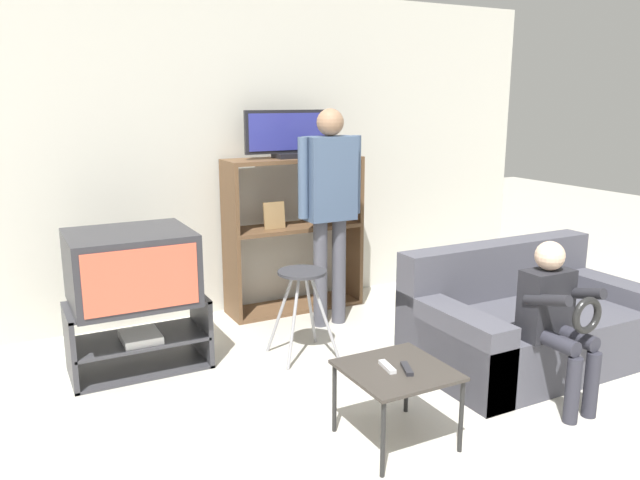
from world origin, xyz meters
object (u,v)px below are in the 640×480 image
remote_control_black (407,369)px  couch (526,324)px  remote_control_white (387,367)px  television_flat (292,136)px  television_main (131,267)px  person_seated_child (556,312)px  media_shelf (294,233)px  snack_table (397,376)px  person_standing_adult (330,196)px  folding_stool (302,287)px  tv_stand (139,336)px

remote_control_black → couch: size_ratio=0.09×
remote_control_black → remote_control_white: (-0.08, 0.07, 0.00)m
television_flat → television_main: bearing=-156.4°
television_flat → person_seated_child: 2.49m
media_shelf → remote_control_black: 2.26m
snack_table → couch: size_ratio=0.32×
television_flat → person_standing_adult: person_standing_adult is taller
folding_stool → remote_control_white: (-0.11, -1.21, -0.07)m
folding_stool → remote_control_white: folding_stool is taller
folding_stool → tv_stand: bearing=164.6°
folding_stool → person_standing_adult: (0.46, 0.46, 0.53)m
tv_stand → remote_control_black: 1.88m
person_seated_child → television_main: bearing=141.9°
media_shelf → snack_table: 2.23m
snack_table → remote_control_white: remote_control_white is taller
tv_stand → television_main: (-0.02, 0.01, 0.47)m
snack_table → remote_control_black: size_ratio=3.60×
television_flat → person_standing_adult: size_ratio=0.47×
tv_stand → couch: (2.37, -1.07, 0.03)m
folding_stool → remote_control_black: 1.28m
television_main → person_standing_adult: (1.54, 0.15, 0.33)m
folding_stool → television_main: bearing=164.1°
media_shelf → remote_control_black: size_ratio=8.91×
media_shelf → tv_stand: bearing=-155.9°
folding_stool → snack_table: (-0.06, -1.24, -0.12)m
tv_stand → media_shelf: media_shelf is taller
remote_control_black → couch: couch is taller
television_main → folding_stool: bearing=-15.9°
snack_table → person_seated_child: person_seated_child is taller
remote_control_white → snack_table: bearing=-18.5°
television_main → snack_table: bearing=-56.8°
television_flat → snack_table: 2.47m
couch → person_standing_adult: 1.69m
snack_table → remote_control_white: bearing=152.7°
tv_stand → television_flat: size_ratio=1.10×
remote_control_white → folding_stool: bearing=93.6°
snack_table → remote_control_black: bearing=-54.3°
television_main → television_flat: bearing=23.6°
television_flat → person_seated_child: (0.61, -2.24, -0.90)m
folding_stool → remote_control_white: bearing=-95.1°
television_main → folding_stool: television_main is taller
media_shelf → person_seated_child: bearing=-74.9°
media_shelf → couch: 1.99m
television_flat → remote_control_black: bearing=-100.3°
television_main → media_shelf: bearing=23.4°
remote_control_white → person_standing_adult: person_standing_adult is taller
snack_table → person_standing_adult: person_standing_adult is taller
television_flat → remote_control_black: television_flat is taller
remote_control_white → person_seated_child: bearing=4.1°
television_main → media_shelf: 1.58m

